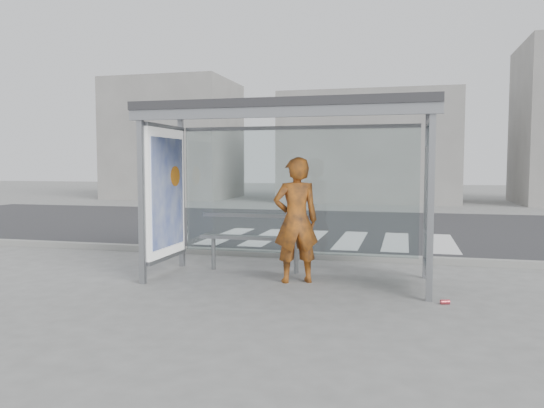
{
  "coord_description": "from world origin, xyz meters",
  "views": [
    {
      "loc": [
        1.69,
        -7.62,
        1.74
      ],
      "look_at": [
        -0.29,
        0.2,
        1.13
      ],
      "focal_mm": 35.0,
      "sensor_mm": 36.0,
      "label": 1
    }
  ],
  "objects_px": {
    "bench": "(254,238)",
    "soda_can": "(445,302)",
    "bus_shelter": "(264,148)",
    "person": "(296,220)"
  },
  "relations": [
    {
      "from": "person",
      "to": "bench",
      "type": "distance_m",
      "value": 1.1
    },
    {
      "from": "bench",
      "to": "soda_can",
      "type": "distance_m",
      "value": 3.24
    },
    {
      "from": "bus_shelter",
      "to": "person",
      "type": "bearing_deg",
      "value": -11.89
    },
    {
      "from": "bus_shelter",
      "to": "soda_can",
      "type": "height_order",
      "value": "bus_shelter"
    },
    {
      "from": "bench",
      "to": "soda_can",
      "type": "bearing_deg",
      "value": -25.94
    },
    {
      "from": "bus_shelter",
      "to": "person",
      "type": "distance_m",
      "value": 1.18
    },
    {
      "from": "bus_shelter",
      "to": "soda_can",
      "type": "bearing_deg",
      "value": -18.86
    },
    {
      "from": "bench",
      "to": "soda_can",
      "type": "xyz_separation_m",
      "value": [
        2.87,
        -1.4,
        -0.52
      ]
    },
    {
      "from": "bench",
      "to": "soda_can",
      "type": "relative_size",
      "value": 16.35
    },
    {
      "from": "soda_can",
      "to": "bus_shelter",
      "type": "bearing_deg",
      "value": 161.14
    }
  ]
}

